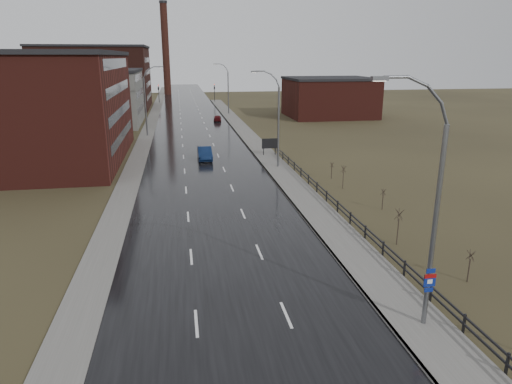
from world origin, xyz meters
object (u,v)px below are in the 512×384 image
object	(u,v)px
car_near	(205,154)
car_far	(217,118)
streetlight_main	(430,211)
billboard	(270,144)

from	to	relation	value
car_near	car_far	xyz separation A→B (m)	(4.77, 36.25, -0.18)
car_near	car_far	bearing A→B (deg)	82.33
streetlight_main	billboard	bearing A→B (deg)	89.12
billboard	car_far	distance (m)	35.48
car_far	billboard	bearing A→B (deg)	102.29
billboard	streetlight_main	bearing A→B (deg)	-90.88
streetlight_main	car_far	distance (m)	76.28
billboard	car_far	xyz separation A→B (m)	(-3.93, 35.25, -0.99)
car_near	streetlight_main	bearing A→B (deg)	-78.70
car_near	car_far	world-z (taller)	car_near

